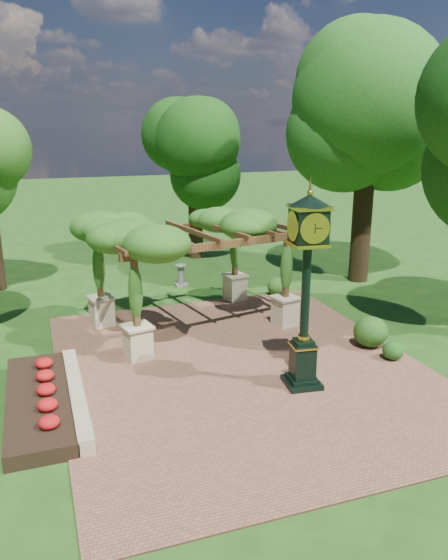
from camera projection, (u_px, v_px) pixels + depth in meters
name	position (u px, v px, depth m)	size (l,w,h in m)	color
ground	(255.00, 383.00, 14.65)	(120.00, 120.00, 0.00)	#1E4714
brick_plaza	(242.00, 367.00, 15.55)	(10.00, 12.00, 0.04)	brown
border_wall	(77.00, 395.00, 13.57)	(0.35, 5.00, 0.40)	#C6B793
flower_bed	(39.00, 402.00, 13.29)	(1.50, 5.00, 0.36)	red
pedestal_clock	(307.00, 275.00, 13.62)	(1.12, 1.12, 5.14)	black
pergola	(192.00, 234.00, 17.87)	(6.88, 5.05, 3.92)	beige
sundial	(181.00, 276.00, 23.28)	(0.53, 0.53, 0.93)	gray
shrub_front	(393.00, 350.00, 15.95)	(0.61, 0.61, 0.55)	#1D5117
shrub_mid	(371.00, 332.00, 16.83)	(1.05, 1.05, 0.95)	#235116
shrub_back	(277.00, 286.00, 21.90)	(0.80, 0.80, 0.72)	#2E651D
tree_north	(195.00, 154.00, 26.90)	(4.00, 4.00, 7.63)	#372616
tree_east_far	(370.00, 99.00, 22.09)	(5.97, 5.97, 11.14)	black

